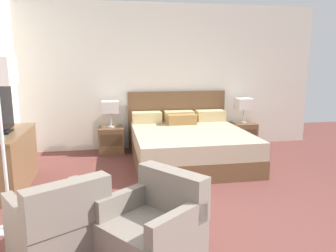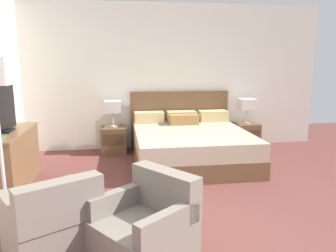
% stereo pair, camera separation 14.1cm
% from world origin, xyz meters
% --- Properties ---
extents(wall_back, '(6.28, 0.06, 2.73)m').
position_xyz_m(wall_back, '(0.00, 3.78, 1.37)').
color(wall_back, silver).
rests_on(wall_back, ground).
extents(bed, '(1.90, 2.09, 1.10)m').
position_xyz_m(bed, '(0.36, 2.73, 0.30)').
color(bed, brown).
rests_on(bed, ground).
extents(nightstand_left, '(0.45, 0.44, 0.48)m').
position_xyz_m(nightstand_left, '(-0.91, 3.47, 0.24)').
color(nightstand_left, brown).
rests_on(nightstand_left, ground).
extents(nightstand_right, '(0.45, 0.44, 0.48)m').
position_xyz_m(nightstand_right, '(1.64, 3.47, 0.24)').
color(nightstand_right, brown).
rests_on(nightstand_right, ground).
extents(table_lamp_left, '(0.30, 0.30, 0.48)m').
position_xyz_m(table_lamp_left, '(-0.91, 3.47, 0.85)').
color(table_lamp_left, '#B7B7BC').
rests_on(table_lamp_left, nightstand_left).
extents(table_lamp_right, '(0.30, 0.30, 0.48)m').
position_xyz_m(table_lamp_right, '(1.64, 3.47, 0.85)').
color(table_lamp_right, '#B7B7BC').
rests_on(table_lamp_right, nightstand_right).
extents(dresser, '(0.50, 1.32, 0.76)m').
position_xyz_m(dresser, '(-2.27, 1.94, 0.39)').
color(dresser, brown).
rests_on(dresser, ground).
extents(tv, '(0.18, 0.85, 0.62)m').
position_xyz_m(tv, '(-2.26, 1.92, 1.07)').
color(tv, black).
rests_on(tv, dresser).
extents(armchair_by_window, '(0.93, 0.94, 0.76)m').
position_xyz_m(armchair_by_window, '(-1.37, 0.16, 0.28)').
color(armchair_by_window, '#70665B').
rests_on(armchair_by_window, ground).
extents(armchair_companion, '(0.96, 0.96, 0.76)m').
position_xyz_m(armchair_companion, '(-0.59, -0.03, 0.28)').
color(armchair_companion, '#70665B').
rests_on(armchair_companion, ground).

